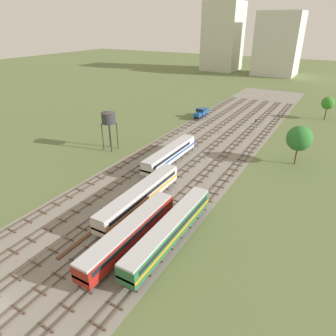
% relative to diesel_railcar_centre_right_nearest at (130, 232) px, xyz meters
% --- Properties ---
extents(ground_plane, '(480.00, 480.00, 0.00)m').
position_rel_diesel_railcar_centre_right_nearest_xyz_m(ground_plane, '(-7.04, 39.03, -2.60)').
color(ground_plane, '#5B6B3D').
extents(ballast_bed, '(27.45, 176.00, 0.01)m').
position_rel_diesel_railcar_centre_right_nearest_xyz_m(ballast_bed, '(-7.04, 39.03, -2.59)').
color(ballast_bed, gray).
rests_on(ballast_bed, ground).
extents(track_far_left, '(2.40, 126.00, 0.29)m').
position_rel_diesel_railcar_centre_right_nearest_xyz_m(track_far_left, '(-18.76, 40.03, -2.46)').
color(track_far_left, '#47382D').
rests_on(track_far_left, ground).
extents(track_left, '(2.40, 126.00, 0.29)m').
position_rel_diesel_railcar_centre_right_nearest_xyz_m(track_left, '(-14.07, 40.03, -2.46)').
color(track_left, '#47382D').
rests_on(track_left, ground).
extents(track_centre_left, '(2.40, 126.00, 0.29)m').
position_rel_diesel_railcar_centre_right_nearest_xyz_m(track_centre_left, '(-9.38, 40.03, -2.46)').
color(track_centre_left, '#47382D').
rests_on(track_centre_left, ground).
extents(track_centre, '(2.40, 126.00, 0.29)m').
position_rel_diesel_railcar_centre_right_nearest_xyz_m(track_centre, '(-4.69, 40.03, -2.46)').
color(track_centre, '#47382D').
rests_on(track_centre, ground).
extents(track_centre_right, '(2.40, 126.00, 0.29)m').
position_rel_diesel_railcar_centre_right_nearest_xyz_m(track_centre_right, '(-0.00, 40.03, -2.46)').
color(track_centre_right, '#47382D').
rests_on(track_centre_right, ground).
extents(track_right, '(2.40, 126.00, 0.29)m').
position_rel_diesel_railcar_centre_right_nearest_xyz_m(track_right, '(4.69, 40.03, -2.46)').
color(track_right, '#47382D').
rests_on(track_right, ground).
extents(diesel_railcar_centre_right_nearest, '(2.96, 20.50, 3.80)m').
position_rel_diesel_railcar_centre_right_nearest_xyz_m(diesel_railcar_centre_right_nearest, '(0.00, 0.00, 0.00)').
color(diesel_railcar_centre_right_nearest, maroon).
rests_on(diesel_railcar_centre_right_nearest, ground).
extents(passenger_coach_right_near, '(2.96, 22.00, 3.80)m').
position_rel_diesel_railcar_centre_right_nearest_xyz_m(passenger_coach_right_near, '(4.69, 3.65, 0.02)').
color(passenger_coach_right_near, '#286638').
rests_on(passenger_coach_right_near, ground).
extents(passenger_coach_centre_mid, '(2.96, 22.00, 3.80)m').
position_rel_diesel_railcar_centre_right_nearest_xyz_m(passenger_coach_centre_mid, '(-4.69, 9.40, 0.02)').
color(passenger_coach_centre_mid, beige).
rests_on(passenger_coach_centre_mid, ground).
extents(diesel_railcar_centre_left_midfar, '(2.96, 20.50, 3.80)m').
position_rel_diesel_railcar_centre_right_nearest_xyz_m(diesel_railcar_centre_left_midfar, '(-9.38, 28.31, 0.00)').
color(diesel_railcar_centre_left_midfar, white).
rests_on(diesel_railcar_centre_left_midfar, ground).
extents(shunter_loco_far_left_far, '(2.74, 8.46, 3.10)m').
position_rel_diesel_railcar_centre_right_nearest_xyz_m(shunter_loco_far_left_far, '(-18.76, 66.65, -0.59)').
color(shunter_loco_far_left_far, '#194C8C').
rests_on(shunter_loco_far_left_far, ground).
extents(water_tower, '(3.67, 3.67, 10.26)m').
position_rel_diesel_railcar_centre_right_nearest_xyz_m(water_tower, '(-27.24, 28.53, 5.86)').
color(water_tower, '#2D2826').
rests_on(water_tower, ground).
extents(signal_post_nearest, '(0.28, 0.47, 5.02)m').
position_rel_diesel_railcar_centre_right_nearest_xyz_m(signal_post_nearest, '(2.35, 57.68, 0.61)').
color(signal_post_nearest, gray).
rests_on(signal_post_nearest, ground).
extents(lineside_tree_0, '(5.73, 5.73, 9.28)m').
position_rel_diesel_railcar_centre_right_nearest_xyz_m(lineside_tree_0, '(16.05, 42.68, 3.81)').
color(lineside_tree_0, '#4C331E').
rests_on(lineside_tree_0, ground).
extents(lineside_tree_1, '(4.16, 4.16, 7.75)m').
position_rel_diesel_railcar_centre_right_nearest_xyz_m(lineside_tree_1, '(18.62, 85.58, 3.04)').
color(lineside_tree_1, '#4C331E').
rests_on(lineside_tree_1, ground).
extents(skyline_tower_0, '(22.01, 23.33, 41.95)m').
position_rel_diesel_railcar_centre_right_nearest_xyz_m(skyline_tower_0, '(-55.12, 179.70, 18.38)').
color(skyline_tower_0, beige).
rests_on(skyline_tower_0, ground).
extents(skyline_tower_1, '(24.63, 23.40, 35.82)m').
position_rel_diesel_railcar_centre_right_nearest_xyz_m(skyline_tower_1, '(-18.37, 176.13, 15.31)').
color(skyline_tower_1, silver).
rests_on(skyline_tower_1, ground).
extents(spare_rail_bundle, '(0.60, 10.00, 0.24)m').
position_rel_diesel_railcar_centre_right_nearest_xyz_m(spare_rail_bundle, '(-7.28, -2.41, -2.48)').
color(spare_rail_bundle, brown).
rests_on(spare_rail_bundle, ground).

